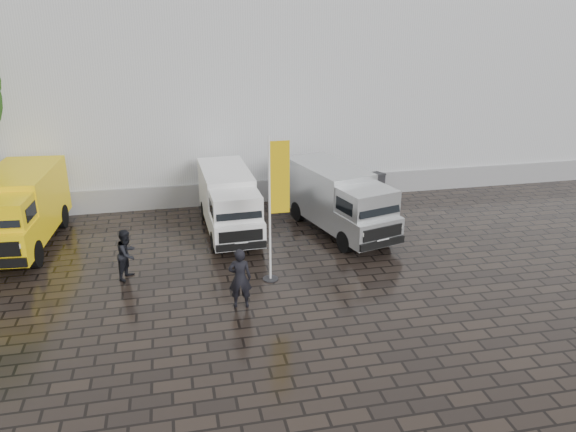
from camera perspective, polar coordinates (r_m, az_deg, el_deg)
name	(u,v)px	position (r m, az deg, el deg)	size (l,w,h in m)	color
ground	(289,283)	(18.06, 0.07, -6.83)	(120.00, 120.00, 0.00)	black
exhibition_hall	(263,49)	(32.18, -2.53, 16.59)	(44.00, 16.00, 12.00)	silver
hall_plinth	(295,189)	(25.44, 0.72, 2.79)	(44.00, 0.15, 1.00)	gray
van_yellow	(18,212)	(22.42, -25.75, 0.35)	(2.22, 5.77, 2.66)	yellow
van_white	(229,204)	(21.68, -6.02, 1.27)	(1.79, 5.38, 2.33)	white
van_silver	(339,201)	(21.71, 5.16, 1.52)	(1.89, 5.68, 2.46)	#B6BABB
flagpole	(275,202)	(17.29, -1.29, 1.41)	(0.88, 0.50, 4.75)	black
wheelie_bin	(375,185)	(26.13, 8.86, 3.16)	(0.67, 0.67, 1.11)	black
person_front	(240,278)	(16.41, -4.90, -6.31)	(0.67, 0.44, 1.85)	black
person_tent	(127,254)	(18.78, -16.03, -3.74)	(0.81, 0.63, 1.67)	black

